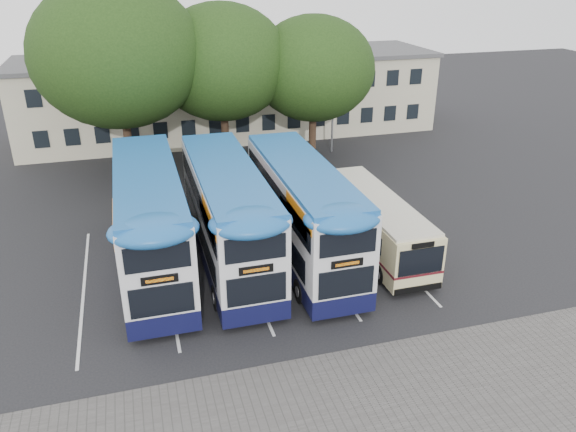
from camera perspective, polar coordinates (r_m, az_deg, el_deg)
The scene contains 12 objects.
ground at distance 22.87m, azimuth 7.53°, elevation -9.77°, with size 120.00×120.00×0.00m, color black.
paving_strip at distance 18.66m, azimuth 7.86°, elevation -19.09°, with size 40.00×6.00×0.01m, color #595654.
bay_lines at distance 25.96m, azimuth -4.50°, elevation -5.11°, with size 14.12×11.00×0.01m.
depot_building at distance 45.91m, azimuth -5.75°, elevation 12.27°, with size 32.40×8.40×6.20m.
lamp_post at distance 40.44m, azimuth 4.68°, elevation 13.44°, with size 0.25×1.05×9.06m.
tree_left at distance 35.45m, azimuth -16.94°, elevation 15.44°, with size 10.08×10.08×12.12m.
tree_mid at distance 37.00m, azimuth -6.74°, elevation 15.25°, with size 8.61×8.61×10.62m.
tree_right at distance 37.92m, azimuth 2.62°, elevation 14.73°, with size 8.02×8.02×9.80m.
bus_dd_left at distance 25.20m, azimuth -13.84°, elevation -0.13°, with size 2.74×11.31×4.71m.
bus_dd_mid at distance 25.25m, azimuth -6.13°, elevation 0.44°, with size 2.71×11.17×4.66m.
bus_dd_right at distance 25.54m, azimuth 1.46°, elevation 0.77°, with size 2.66×10.99×4.58m.
bus_single at distance 27.12m, azimuth 8.76°, elevation -0.36°, with size 2.30×9.05×2.70m.
Camera 1 is at (-8.00, -17.18, 12.81)m, focal length 35.00 mm.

